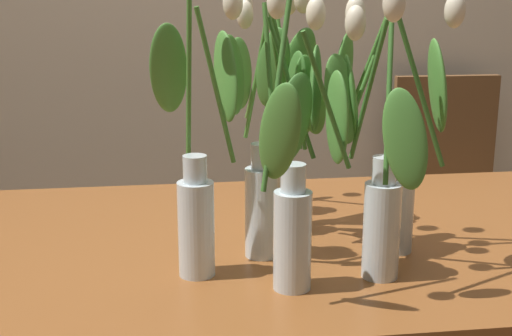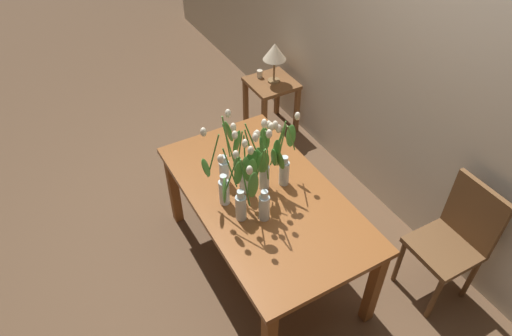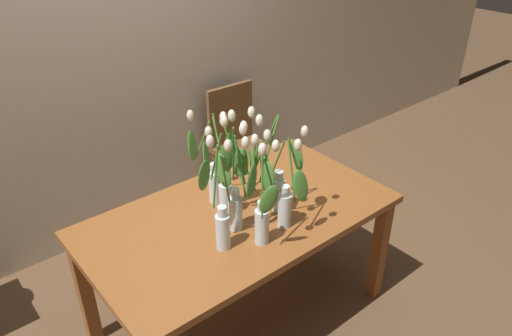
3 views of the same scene
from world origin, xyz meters
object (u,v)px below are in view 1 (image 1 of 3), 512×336
at_px(tulip_vase_2, 198,171).
at_px(tulip_vase_5, 298,193).
at_px(tulip_vase_6, 387,169).
at_px(dining_chair, 451,188).
at_px(tulip_vase_3, 380,159).
at_px(tulip_vase_4, 270,152).
at_px(tulip_vase_0, 278,141).
at_px(tulip_vase_1, 277,121).
at_px(dining_table, 297,276).

distance_m(tulip_vase_2, tulip_vase_5, 0.20).
bearing_deg(tulip_vase_6, dining_chair, 61.80).
distance_m(tulip_vase_3, dining_chair, 1.34).
distance_m(tulip_vase_3, tulip_vase_4, 0.24).
relative_size(tulip_vase_0, dining_chair, 0.63).
height_order(tulip_vase_1, tulip_vase_3, tulip_vase_3).
relative_size(dining_table, tulip_vase_4, 3.00).
height_order(tulip_vase_4, tulip_vase_6, tulip_vase_4).
bearing_deg(tulip_vase_4, dining_chair, 49.56).
bearing_deg(dining_table, tulip_vase_2, -145.38).
xyz_separation_m(tulip_vase_0, tulip_vase_2, (-0.16, -0.07, -0.04)).
xyz_separation_m(dining_table, tulip_vase_1, (-0.02, 0.15, 0.32)).
bearing_deg(tulip_vase_0, tulip_vase_6, -39.17).
relative_size(tulip_vase_1, tulip_vase_6, 1.03).
xyz_separation_m(tulip_vase_5, tulip_vase_6, (0.17, 0.03, 0.03)).
distance_m(dining_table, dining_chair, 1.28).
distance_m(tulip_vase_2, tulip_vase_4, 0.25).
bearing_deg(tulip_vase_4, tulip_vase_0, -91.23).
xyz_separation_m(tulip_vase_4, dining_chair, (0.84, 0.98, -0.40)).
bearing_deg(tulip_vase_5, dining_chair, 56.80).
relative_size(tulip_vase_2, tulip_vase_4, 1.07).
relative_size(tulip_vase_3, dining_chair, 0.63).
height_order(tulip_vase_6, dining_chair, tulip_vase_6).
bearing_deg(tulip_vase_1, tulip_vase_6, -69.58).
distance_m(dining_table, tulip_vase_3, 0.33).
bearing_deg(tulip_vase_4, dining_table, -28.06).
bearing_deg(tulip_vase_1, dining_table, -80.99).
bearing_deg(tulip_vase_3, dining_chair, 60.17).
bearing_deg(tulip_vase_2, tulip_vase_5, -33.16).
xyz_separation_m(dining_table, dining_chair, (0.78, 1.01, -0.12)).
xyz_separation_m(dining_table, tulip_vase_6, (0.12, -0.23, 0.30)).
relative_size(tulip_vase_4, tulip_vase_5, 0.92).
height_order(dining_table, tulip_vase_0, tulip_vase_0).
relative_size(tulip_vase_1, tulip_vase_2, 0.96).
bearing_deg(dining_table, tulip_vase_3, -33.45).
xyz_separation_m(tulip_vase_0, dining_chair, (0.84, 1.10, -0.45)).
relative_size(dining_table, tulip_vase_1, 2.91).
xyz_separation_m(tulip_vase_2, tulip_vase_3, (0.37, 0.06, -0.01)).
bearing_deg(tulip_vase_1, tulip_vase_0, -98.68).
distance_m(dining_table, tulip_vase_6, 0.39).
bearing_deg(tulip_vase_0, dining_table, 54.76).
height_order(tulip_vase_2, tulip_vase_3, tulip_vase_3).
bearing_deg(dining_table, dining_chair, 52.37).
relative_size(dining_table, tulip_vase_0, 2.73).
bearing_deg(dining_chair, tulip_vase_0, -127.45).
bearing_deg(tulip_vase_5, tulip_vase_4, 90.74).
bearing_deg(dining_chair, tulip_vase_5, -123.20).
relative_size(tulip_vase_0, tulip_vase_6, 1.10).
bearing_deg(tulip_vase_6, dining_table, 117.15).
relative_size(dining_table, tulip_vase_2, 2.80).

